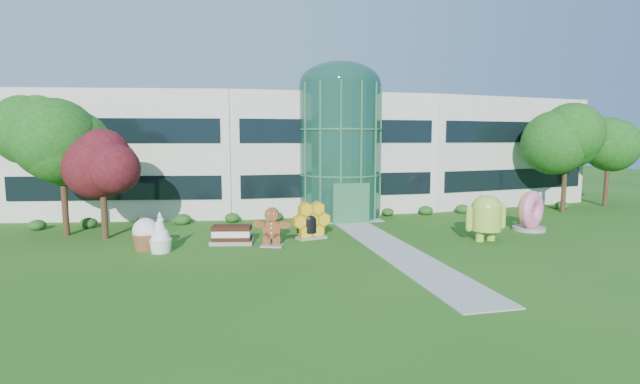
{
  "coord_description": "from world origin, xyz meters",
  "views": [
    {
      "loc": [
        -9.16,
        -21.39,
        5.86
      ],
      "look_at": [
        -2.88,
        6.0,
        2.6
      ],
      "focal_mm": 26.0,
      "sensor_mm": 36.0,
      "label": 1
    }
  ],
  "objects": [
    {
      "name": "walkway",
      "position": [
        0.0,
        2.0,
        0.02
      ],
      "size": [
        2.4,
        20.0,
        0.04
      ],
      "primitive_type": "cube",
      "color": "#9E9E93",
      "rests_on": "ground"
    },
    {
      "name": "honeycomb",
      "position": [
        -3.68,
        4.76,
        0.99
      ],
      "size": [
        2.67,
        1.53,
        1.99
      ],
      "primitive_type": null,
      "rotation": [
        0.0,
        0.0,
        0.26
      ],
      "color": "yellow",
      "rests_on": "ground"
    },
    {
      "name": "cupcake",
      "position": [
        -12.76,
        3.98,
        0.86
      ],
      "size": [
        1.85,
        1.85,
        1.72
      ],
      "primitive_type": null,
      "rotation": [
        0.0,
        0.0,
        0.37
      ],
      "color": "white",
      "rests_on": "ground"
    },
    {
      "name": "android_green",
      "position": [
        5.94,
        1.94,
        1.56
      ],
      "size": [
        2.92,
        2.09,
        3.12
      ],
      "primitive_type": null,
      "rotation": [
        0.0,
        0.0,
        0.1
      ],
      "color": "#9DC73F",
      "rests_on": "ground"
    },
    {
      "name": "froyo",
      "position": [
        -11.95,
        3.3,
        1.04
      ],
      "size": [
        1.46,
        1.46,
        2.08
      ],
      "primitive_type": null,
      "rotation": [
        0.0,
        0.0,
        0.22
      ],
      "color": "white",
      "rests_on": "ground"
    },
    {
      "name": "building",
      "position": [
        0.0,
        18.0,
        4.65
      ],
      "size": [
        46.0,
        15.0,
        9.3
      ],
      "primitive_type": null,
      "color": "beige",
      "rests_on": "ground"
    },
    {
      "name": "trees_backdrop",
      "position": [
        0.0,
        13.0,
        4.2
      ],
      "size": [
        52.0,
        8.0,
        8.4
      ],
      "primitive_type": null,
      "color": "#184411",
      "rests_on": "ground"
    },
    {
      "name": "android_black",
      "position": [
        -3.82,
        4.91,
        0.91
      ],
      "size": [
        1.84,
        1.48,
        1.82
      ],
      "primitive_type": null,
      "rotation": [
        0.0,
        0.0,
        0.28
      ],
      "color": "black",
      "rests_on": "ground"
    },
    {
      "name": "donut",
      "position": [
        10.38,
        4.01,
        1.29
      ],
      "size": [
        2.75,
        2.23,
        2.59
      ],
      "primitive_type": null,
      "rotation": [
        0.0,
        0.0,
        0.5
      ],
      "color": "#F15B8E",
      "rests_on": "ground"
    },
    {
      "name": "atrium",
      "position": [
        0.0,
        12.0,
        4.9
      ],
      "size": [
        6.0,
        6.0,
        9.8
      ],
      "primitive_type": "cylinder",
      "color": "#194738",
      "rests_on": "ground"
    },
    {
      "name": "ice_cream_sandwich",
      "position": [
        -8.29,
        4.43,
        0.52
      ],
      "size": [
        2.53,
        1.61,
        1.04
      ],
      "primitive_type": null,
      "rotation": [
        0.0,
        0.0,
        -0.2
      ],
      "color": "black",
      "rests_on": "ground"
    },
    {
      "name": "ground",
      "position": [
        0.0,
        0.0,
        0.0
      ],
      "size": [
        140.0,
        140.0,
        0.0
      ],
      "primitive_type": "plane",
      "color": "#215114",
      "rests_on": "ground"
    },
    {
      "name": "gingerbread",
      "position": [
        -6.18,
        3.32,
        1.08
      ],
      "size": [
        2.51,
        1.64,
        2.17
      ],
      "primitive_type": null,
      "rotation": [
        0.0,
        0.0,
        -0.34
      ],
      "color": "brown",
      "rests_on": "ground"
    },
    {
      "name": "tree_red",
      "position": [
        -15.5,
        7.5,
        3.0
      ],
      "size": [
        4.0,
        4.0,
        6.0
      ],
      "primitive_type": null,
      "color": "#3F0C14",
      "rests_on": "ground"
    }
  ]
}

